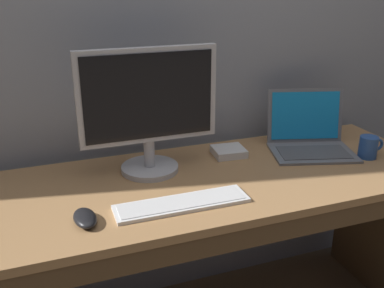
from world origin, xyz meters
name	(u,v)px	position (x,y,z in m)	size (l,w,h in m)	color
desk	(213,227)	(0.00, -0.01, 0.54)	(1.77, 0.65, 0.75)	#A87A4C
laptop_space_gray	(310,137)	(0.49, 0.11, 0.80)	(0.39, 0.36, 0.24)	slate
external_monitor	(149,108)	(-0.20, 0.12, 1.00)	(0.50, 0.22, 0.47)	#B7B7BC
wired_keyboard	(182,203)	(-0.18, -0.16, 0.75)	(0.44, 0.12, 0.01)	white
computer_mouse	(85,218)	(-0.48, -0.17, 0.76)	(0.07, 0.12, 0.03)	black
external_drive_box	(229,152)	(0.14, 0.17, 0.76)	(0.13, 0.12, 0.03)	silver
coffee_mug	(369,147)	(0.66, -0.05, 0.79)	(0.11, 0.07, 0.09)	#28519E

